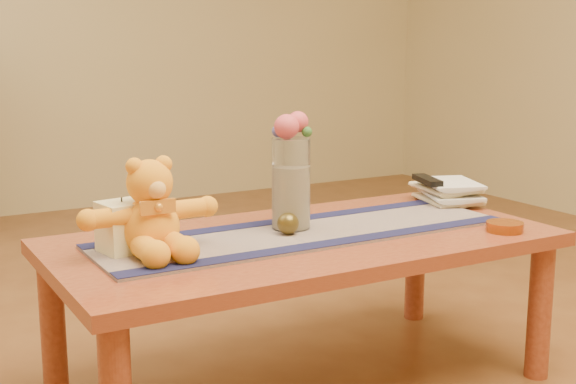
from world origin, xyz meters
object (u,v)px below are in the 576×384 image
teddy_bear (150,208)px  book_bottom (425,201)px  bronze_ball (288,223)px  tv_remote (427,180)px  pillar_candle (123,227)px  glass_vase (291,184)px  amber_dish (505,227)px

teddy_bear → book_bottom: teddy_bear is taller
bronze_ball → tv_remote: 0.63m
pillar_candle → teddy_bear: bearing=-35.9°
bronze_ball → book_bottom: (0.61, 0.15, -0.03)m
book_bottom → teddy_bear: bearing=-158.2°
glass_vase → tv_remote: size_ratio=1.62×
book_bottom → glass_vase: bearing=-156.8°
tv_remote → bronze_ball: bearing=-150.0°
glass_vase → bronze_ball: 0.12m
tv_remote → teddy_bear: bearing=-155.7°
tv_remote → glass_vase: bearing=-154.7°
glass_vase → amber_dish: bearing=-30.4°
pillar_candle → book_bottom: pillar_candle is taller
teddy_bear → bronze_ball: teddy_bear is taller
tv_remote → amber_dish: size_ratio=1.51×
tv_remote → amber_dish: 0.40m
pillar_candle → amber_dish: (1.03, -0.31, -0.06)m
pillar_candle → bronze_ball: (0.45, -0.06, -0.03)m
glass_vase → book_bottom: bearing=9.3°
pillar_candle → book_bottom: (1.07, 0.10, -0.06)m
teddy_bear → tv_remote: size_ratio=2.14×
glass_vase → book_bottom: size_ratio=1.17×
glass_vase → tv_remote: bearing=8.4°
tv_remote → pillar_candle: bearing=-158.4°
teddy_bear → glass_vase: (0.44, 0.05, 0.01)m
bronze_ball → amber_dish: 0.63m
pillar_candle → amber_dish: bearing=-16.6°
glass_vase → amber_dish: (0.53, -0.31, -0.12)m
teddy_bear → tv_remote: bearing=6.9°
teddy_bear → pillar_candle: 0.09m
bronze_ball → book_bottom: 0.63m
bronze_ball → amber_dish: bronze_ball is taller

